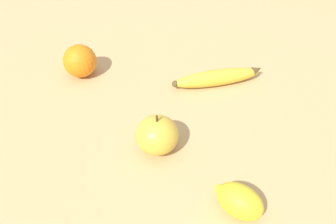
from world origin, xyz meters
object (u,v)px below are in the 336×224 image
object	(u,v)px
apple	(157,135)
lemon	(240,201)
orange	(80,61)
banana	(218,77)

from	to	relation	value
apple	lemon	size ratio (longest dim) A/B	0.95
orange	lemon	distance (m)	0.51
apple	banana	bearing A→B (deg)	166.48
banana	orange	bearing A→B (deg)	160.13
banana	apple	distance (m)	0.25
banana	lemon	world-z (taller)	lemon
orange	lemon	bearing A→B (deg)	62.15
apple	lemon	xyz separation A→B (m)	(0.08, 0.18, -0.01)
banana	orange	xyz separation A→B (m)	(0.08, -0.33, 0.02)
apple	lemon	world-z (taller)	apple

